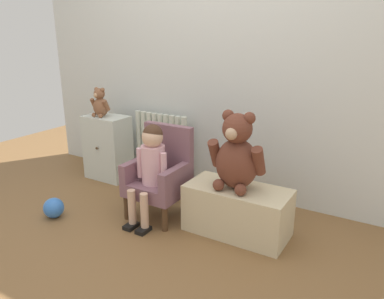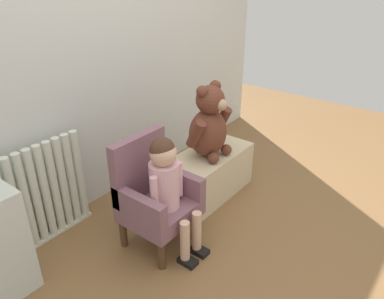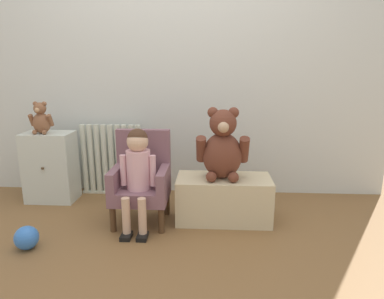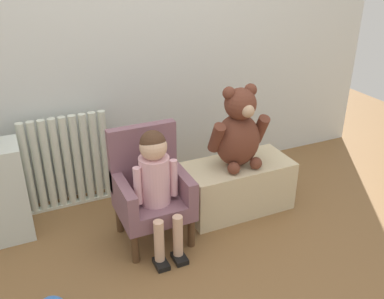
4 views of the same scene
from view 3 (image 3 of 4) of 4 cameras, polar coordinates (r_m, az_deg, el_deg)
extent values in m
plane|color=brown|center=(2.22, -6.66, -17.18)|extent=(6.00, 6.00, 0.00)
cube|color=silver|center=(3.05, -3.48, 14.97)|extent=(3.80, 0.05, 2.40)
cylinder|color=silver|center=(3.22, -17.48, -1.39)|extent=(0.05, 0.05, 0.61)
cylinder|color=silver|center=(3.20, -16.45, -1.42)|extent=(0.05, 0.05, 0.61)
cylinder|color=silver|center=(3.18, -15.39, -1.44)|extent=(0.05, 0.05, 0.61)
cylinder|color=silver|center=(3.16, -14.33, -1.47)|extent=(0.05, 0.05, 0.61)
cylinder|color=silver|center=(3.14, -13.25, -1.49)|extent=(0.05, 0.05, 0.61)
cylinder|color=silver|center=(3.13, -12.16, -1.51)|extent=(0.05, 0.05, 0.61)
cylinder|color=silver|center=(3.11, -11.06, -1.54)|extent=(0.05, 0.05, 0.61)
cylinder|color=silver|center=(3.10, -9.95, -1.56)|extent=(0.05, 0.05, 0.61)
cylinder|color=silver|center=(3.08, -8.83, -1.58)|extent=(0.05, 0.05, 0.61)
cube|color=silver|center=(3.24, -12.94, -6.91)|extent=(0.56, 0.05, 0.02)
cube|color=silver|center=(3.16, -22.48, -2.69)|extent=(0.40, 0.26, 0.59)
sphere|color=#4C3823|center=(3.03, -23.65, -2.89)|extent=(0.02, 0.02, 0.02)
cube|color=#7C5561|center=(2.55, -8.54, -7.15)|extent=(0.40, 0.37, 0.10)
cube|color=#7C5561|center=(2.62, -8.04, -0.89)|extent=(0.40, 0.06, 0.39)
cube|color=#7C5561|center=(2.55, -12.44, -4.46)|extent=(0.06, 0.37, 0.14)
cube|color=#7C5561|center=(2.48, -4.73, -4.69)|extent=(0.06, 0.37, 0.14)
cylinder|color=#4C331E|center=(2.50, -13.03, -11.25)|extent=(0.04, 0.04, 0.18)
cylinder|color=#4C331E|center=(2.43, -5.17, -11.69)|extent=(0.04, 0.04, 0.18)
cylinder|color=#4C331E|center=(2.78, -11.26, -8.59)|extent=(0.04, 0.04, 0.18)
cylinder|color=#4C331E|center=(2.71, -4.21, -8.89)|extent=(0.04, 0.04, 0.18)
cylinder|color=beige|center=(2.45, -8.89, -3.33)|extent=(0.17, 0.17, 0.28)
sphere|color=#D8AD8E|center=(2.40, -9.07, 1.33)|extent=(0.15, 0.15, 0.15)
sphere|color=#472D1E|center=(2.40, -9.06, 1.80)|extent=(0.14, 0.14, 0.14)
cylinder|color=#D8AD8E|center=(2.38, -10.92, -10.77)|extent=(0.06, 0.06, 0.25)
cube|color=black|center=(2.43, -10.88, -14.00)|extent=(0.07, 0.11, 0.03)
cylinder|color=#D8AD8E|center=(2.36, -8.28, -10.91)|extent=(0.06, 0.06, 0.25)
cube|color=black|center=(2.40, -8.26, -14.17)|extent=(0.07, 0.11, 0.03)
cylinder|color=beige|center=(2.45, -11.39, -3.40)|extent=(0.04, 0.04, 0.22)
cylinder|color=beige|center=(2.41, -6.54, -3.53)|extent=(0.04, 0.04, 0.22)
cube|color=beige|center=(2.60, 5.27, -8.18)|extent=(0.70, 0.34, 0.33)
ellipsoid|color=brown|center=(2.49, 5.07, -1.02)|extent=(0.28, 0.25, 0.34)
sphere|color=brown|center=(2.43, 5.20, 4.41)|extent=(0.19, 0.19, 0.19)
sphere|color=tan|center=(2.35, 5.25, 3.71)|extent=(0.08, 0.08, 0.08)
sphere|color=brown|center=(2.43, 3.50, 6.18)|extent=(0.08, 0.08, 0.08)
sphere|color=brown|center=(2.44, 6.95, 6.12)|extent=(0.08, 0.08, 0.08)
cylinder|color=brown|center=(2.47, 1.54, 0.09)|extent=(0.07, 0.15, 0.21)
cylinder|color=brown|center=(2.48, 8.64, -0.01)|extent=(0.07, 0.15, 0.21)
sphere|color=brown|center=(2.43, 3.22, -4.58)|extent=(0.08, 0.08, 0.08)
sphere|color=brown|center=(2.43, 6.92, -4.62)|extent=(0.08, 0.08, 0.08)
ellipsoid|color=brown|center=(3.07, -23.76, 4.04)|extent=(0.14, 0.12, 0.17)
sphere|color=brown|center=(3.04, -24.03, 6.27)|extent=(0.10, 0.10, 0.10)
sphere|color=tan|center=(3.01, -24.39, 6.01)|extent=(0.04, 0.04, 0.04)
sphere|color=brown|center=(3.06, -24.66, 6.94)|extent=(0.04, 0.04, 0.04)
sphere|color=brown|center=(3.03, -23.42, 7.00)|extent=(0.04, 0.04, 0.04)
cylinder|color=brown|center=(3.09, -25.13, 4.46)|extent=(0.04, 0.07, 0.10)
cylinder|color=brown|center=(3.02, -22.55, 4.52)|extent=(0.04, 0.07, 0.10)
sphere|color=brown|center=(3.05, -24.74, 2.65)|extent=(0.04, 0.04, 0.04)
sphere|color=brown|center=(3.01, -23.41, 2.66)|extent=(0.04, 0.04, 0.04)
sphere|color=#3775D2|center=(2.47, -25.87, -13.09)|extent=(0.15, 0.15, 0.15)
camera|label=1|loc=(1.07, 80.75, 13.05)|focal=35.00mm
camera|label=2|loc=(2.16, -59.76, 18.75)|focal=35.00mm
camera|label=4|loc=(1.31, -76.33, 25.23)|focal=40.00mm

